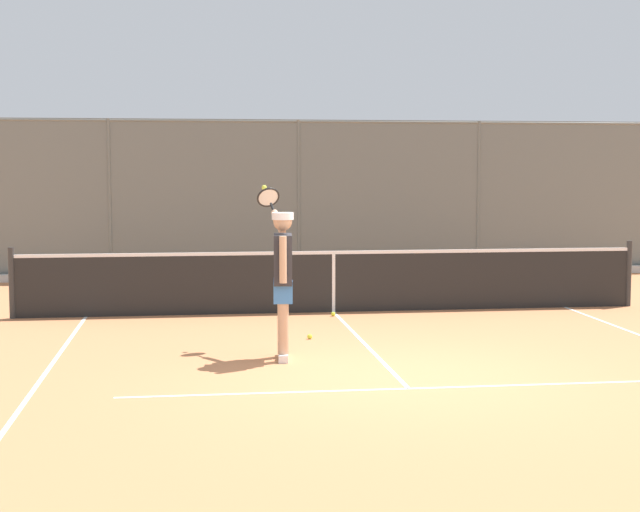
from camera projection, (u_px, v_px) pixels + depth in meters
ground_plane at (396, 376)px, 10.30m from camera, size 60.00×60.00×0.00m
court_line_markings at (414, 394)px, 9.45m from camera, size 7.63×9.55×0.01m
fence_backdrop at (295, 202)px, 20.20m from camera, size 18.27×1.37×3.23m
tennis_net at (334, 281)px, 14.82m from camera, size 9.81×0.09×1.07m
tennis_player at (282, 272)px, 11.13m from camera, size 0.40×1.44×2.03m
tennis_ball_mid_court at (333, 314)px, 14.45m from camera, size 0.07×0.07×0.07m
tennis_ball_near_net at (310, 337)px, 12.52m from camera, size 0.07×0.07×0.07m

